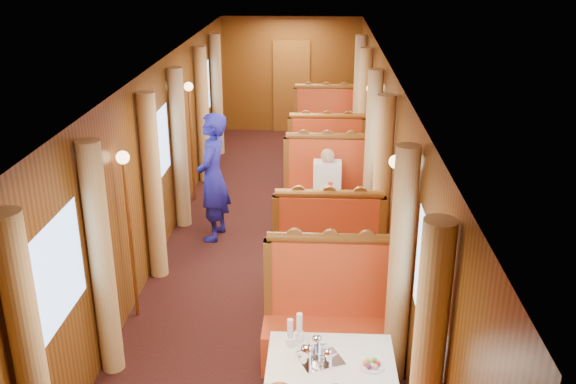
# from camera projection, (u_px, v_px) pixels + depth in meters

# --- Properties ---
(floor) EXTENTS (3.00, 12.00, 0.01)m
(floor) POSITION_uv_depth(u_px,v_px,m) (272.00, 249.00, 8.85)
(floor) COLOR black
(floor) RESTS_ON ground
(ceiling) EXTENTS (3.00, 12.00, 0.01)m
(ceiling) POSITION_uv_depth(u_px,v_px,m) (270.00, 68.00, 7.94)
(ceiling) COLOR silver
(ceiling) RESTS_ON wall_left
(wall_far) EXTENTS (3.00, 0.01, 2.50)m
(wall_far) POSITION_uv_depth(u_px,v_px,m) (291.00, 75.00, 13.98)
(wall_far) COLOR brown
(wall_far) RESTS_ON floor
(wall_left) EXTENTS (0.01, 12.00, 2.50)m
(wall_left) POSITION_uv_depth(u_px,v_px,m) (158.00, 161.00, 8.47)
(wall_left) COLOR brown
(wall_left) RESTS_ON floor
(wall_right) EXTENTS (0.01, 12.00, 2.50)m
(wall_right) POSITION_uv_depth(u_px,v_px,m) (386.00, 165.00, 8.33)
(wall_right) COLOR brown
(wall_right) RESTS_ON floor
(doorway_far) EXTENTS (0.80, 0.04, 2.00)m
(doorway_far) POSITION_uv_depth(u_px,v_px,m) (291.00, 87.00, 14.05)
(doorway_far) COLOR brown
(doorway_far) RESTS_ON floor
(banquette_near_aft) EXTENTS (1.30, 0.55, 1.34)m
(banquette_near_aft) POSITION_uv_depth(u_px,v_px,m) (329.00, 324.00, 6.35)
(banquette_near_aft) COLOR #AD1E13
(banquette_near_aft) RESTS_ON floor
(table_mid) EXTENTS (1.05, 0.72, 0.75)m
(table_mid) POSITION_uv_depth(u_px,v_px,m) (327.00, 225.00, 8.68)
(table_mid) COLOR white
(table_mid) RESTS_ON floor
(banquette_mid_fwd) EXTENTS (1.30, 0.55, 1.34)m
(banquette_mid_fwd) POSITION_uv_depth(u_px,v_px,m) (328.00, 256.00, 7.72)
(banquette_mid_fwd) COLOR #AD1E13
(banquette_mid_fwd) RESTS_ON floor
(banquette_mid_aft) EXTENTS (1.30, 0.55, 1.34)m
(banquette_mid_aft) POSITION_uv_depth(u_px,v_px,m) (326.00, 195.00, 9.61)
(banquette_mid_aft) COLOR #AD1E13
(banquette_mid_aft) RESTS_ON floor
(table_far) EXTENTS (1.05, 0.72, 0.75)m
(table_far) POSITION_uv_depth(u_px,v_px,m) (326.00, 148.00, 11.94)
(table_far) COLOR white
(table_far) RESTS_ON floor
(banquette_far_fwd) EXTENTS (1.30, 0.55, 1.34)m
(banquette_far_fwd) POSITION_uv_depth(u_px,v_px,m) (326.00, 163.00, 10.98)
(banquette_far_fwd) COLOR #AD1E13
(banquette_far_fwd) RESTS_ON floor
(banquette_far_aft) EXTENTS (1.30, 0.55, 1.34)m
(banquette_far_aft) POSITION_uv_depth(u_px,v_px,m) (325.00, 131.00, 12.86)
(banquette_far_aft) COLOR #AD1E13
(banquette_far_aft) RESTS_ON floor
(tea_tray) EXTENTS (0.42, 0.37, 0.01)m
(tea_tray) POSITION_uv_depth(u_px,v_px,m) (321.00, 360.00, 5.25)
(tea_tray) COLOR silver
(tea_tray) RESTS_ON table_near
(teapot_left) EXTENTS (0.18, 0.14, 0.14)m
(teapot_left) POSITION_uv_depth(u_px,v_px,m) (307.00, 356.00, 5.19)
(teapot_left) COLOR silver
(teapot_left) RESTS_ON tea_tray
(teapot_right) EXTENTS (0.16, 0.14, 0.11)m
(teapot_right) POSITION_uv_depth(u_px,v_px,m) (327.00, 358.00, 5.19)
(teapot_right) COLOR silver
(teapot_right) RESTS_ON tea_tray
(teapot_back) EXTENTS (0.17, 0.15, 0.12)m
(teapot_back) POSITION_uv_depth(u_px,v_px,m) (317.00, 345.00, 5.36)
(teapot_back) COLOR silver
(teapot_back) RESTS_ON tea_tray
(fruit_plate) EXTENTS (0.20, 0.20, 0.05)m
(fruit_plate) POSITION_uv_depth(u_px,v_px,m) (372.00, 365.00, 5.17)
(fruit_plate) COLOR white
(fruit_plate) RESTS_ON table_near
(cup_inboard) EXTENTS (0.08, 0.08, 0.26)m
(cup_inboard) POSITION_uv_depth(u_px,v_px,m) (290.00, 336.00, 5.40)
(cup_inboard) COLOR white
(cup_inboard) RESTS_ON table_near
(cup_outboard) EXTENTS (0.08, 0.08, 0.26)m
(cup_outboard) POSITION_uv_depth(u_px,v_px,m) (299.00, 330.00, 5.48)
(cup_outboard) COLOR white
(cup_outboard) RESTS_ON table_near
(rose_vase_mid) EXTENTS (0.06, 0.06, 0.36)m
(rose_vase_mid) POSITION_uv_depth(u_px,v_px,m) (330.00, 187.00, 8.48)
(rose_vase_mid) COLOR silver
(rose_vase_mid) RESTS_ON table_mid
(rose_vase_far) EXTENTS (0.06, 0.06, 0.36)m
(rose_vase_far) POSITION_uv_depth(u_px,v_px,m) (326.00, 120.00, 11.71)
(rose_vase_far) COLOR silver
(rose_vase_far) RESTS_ON table_far
(window_left_near) EXTENTS (0.01, 1.20, 0.90)m
(window_left_near) POSITION_uv_depth(u_px,v_px,m) (54.00, 276.00, 5.14)
(window_left_near) COLOR #81ADE3
(window_left_near) RESTS_ON wall_left
(curtain_left_near_a) EXTENTS (0.22, 0.22, 2.35)m
(curtain_left_near_a) POSITION_uv_depth(u_px,v_px,m) (31.00, 365.00, 4.51)
(curtain_left_near_a) COLOR tan
(curtain_left_near_a) RESTS_ON floor
(curtain_left_near_b) EXTENTS (0.22, 0.22, 2.35)m
(curtain_left_near_b) POSITION_uv_depth(u_px,v_px,m) (102.00, 262.00, 5.96)
(curtain_left_near_b) COLOR tan
(curtain_left_near_b) RESTS_ON floor
(window_right_near) EXTENTS (0.01, 1.20, 0.90)m
(window_right_near) POSITION_uv_depth(u_px,v_px,m) (427.00, 286.00, 5.00)
(window_right_near) COLOR #81ADE3
(window_right_near) RESTS_ON wall_right
(curtain_right_near_a) EXTENTS (0.22, 0.22, 2.35)m
(curtain_right_near_a) POSITION_uv_depth(u_px,v_px,m) (426.00, 377.00, 4.38)
(curtain_right_near_a) COLOR tan
(curtain_right_near_a) RESTS_ON floor
(curtain_right_near_b) EXTENTS (0.22, 0.22, 2.35)m
(curtain_right_near_b) POSITION_uv_depth(u_px,v_px,m) (400.00, 269.00, 5.83)
(curtain_right_near_b) COLOR tan
(curtain_right_near_b) RESTS_ON floor
(window_left_mid) EXTENTS (0.01, 1.20, 0.90)m
(window_left_mid) POSITION_uv_depth(u_px,v_px,m) (158.00, 147.00, 8.39)
(window_left_mid) COLOR #81ADE3
(window_left_mid) RESTS_ON wall_left
(curtain_left_mid_a) EXTENTS (0.22, 0.22, 2.35)m
(curtain_left_mid_a) POSITION_uv_depth(u_px,v_px,m) (153.00, 188.00, 7.76)
(curtain_left_mid_a) COLOR tan
(curtain_left_mid_a) RESTS_ON floor
(curtain_left_mid_b) EXTENTS (0.22, 0.22, 2.35)m
(curtain_left_mid_b) POSITION_uv_depth(u_px,v_px,m) (180.00, 149.00, 9.21)
(curtain_left_mid_b) COLOR tan
(curtain_left_mid_b) RESTS_ON floor
(window_right_mid) EXTENTS (0.01, 1.20, 0.90)m
(window_right_mid) POSITION_uv_depth(u_px,v_px,m) (386.00, 150.00, 8.26)
(window_right_mid) COLOR #81ADE3
(window_right_mid) RESTS_ON wall_right
(curtain_right_mid_a) EXTENTS (0.22, 0.22, 2.35)m
(curtain_right_mid_a) POSITION_uv_depth(u_px,v_px,m) (382.00, 192.00, 7.64)
(curtain_right_mid_a) COLOR tan
(curtain_right_mid_a) RESTS_ON floor
(curtain_right_mid_b) EXTENTS (0.22, 0.22, 2.35)m
(curtain_right_mid_b) POSITION_uv_depth(u_px,v_px,m) (372.00, 152.00, 9.09)
(curtain_right_mid_b) COLOR tan
(curtain_right_mid_b) RESTS_ON floor
(window_left_far) EXTENTS (0.01, 1.20, 0.90)m
(window_left_far) POSITION_uv_depth(u_px,v_px,m) (204.00, 90.00, 11.65)
(window_left_far) COLOR #81ADE3
(window_left_far) RESTS_ON wall_left
(curtain_left_far_a) EXTENTS (0.22, 0.22, 2.35)m
(curtain_left_far_a) POSITION_uv_depth(u_px,v_px,m) (203.00, 115.00, 11.02)
(curtain_left_far_a) COLOR tan
(curtain_left_far_a) RESTS_ON floor
(curtain_left_far_b) EXTENTS (0.22, 0.22, 2.35)m
(curtain_left_far_b) POSITION_uv_depth(u_px,v_px,m) (217.00, 95.00, 12.47)
(curtain_left_far_b) COLOR tan
(curtain_left_far_b) RESTS_ON floor
(window_right_far) EXTENTS (0.01, 1.20, 0.90)m
(window_right_far) POSITION_uv_depth(u_px,v_px,m) (368.00, 92.00, 11.51)
(window_right_far) COLOR #81ADE3
(window_right_far) RESTS_ON wall_right
(curtain_right_far_a) EXTENTS (0.22, 0.22, 2.35)m
(curtain_right_far_a) POSITION_uv_depth(u_px,v_px,m) (364.00, 117.00, 10.89)
(curtain_right_far_a) COLOR tan
(curtain_right_far_a) RESTS_ON floor
(curtain_right_far_b) EXTENTS (0.22, 0.22, 2.35)m
(curtain_right_far_b) POSITION_uv_depth(u_px,v_px,m) (359.00, 97.00, 12.35)
(curtain_right_far_b) COLOR tan
(curtain_right_far_b) RESTS_ON floor
(sconce_left_fore) EXTENTS (0.14, 0.14, 1.95)m
(sconce_left_fore) POSITION_uv_depth(u_px,v_px,m) (127.00, 202.00, 6.79)
(sconce_left_fore) COLOR #BF8C3F
(sconce_left_fore) RESTS_ON floor
(sconce_right_fore) EXTENTS (0.14, 0.14, 1.95)m
(sconce_right_fore) POSITION_uv_depth(u_px,v_px,m) (393.00, 207.00, 6.66)
(sconce_right_fore) COLOR #BF8C3F
(sconce_right_fore) RESTS_ON floor
(sconce_left_aft) EXTENTS (0.14, 0.14, 1.95)m
(sconce_left_aft) POSITION_uv_depth(u_px,v_px,m) (190.00, 118.00, 10.04)
(sconce_left_aft) COLOR #BF8C3F
(sconce_left_aft) RESTS_ON floor
(sconce_right_aft) EXTENTS (0.14, 0.14, 1.95)m
(sconce_right_aft) POSITION_uv_depth(u_px,v_px,m) (370.00, 120.00, 9.91)
(sconce_right_aft) COLOR #BF8C3F
(sconce_right_aft) RESTS_ON floor
(steward) EXTENTS (0.52, 0.72, 1.82)m
(steward) POSITION_uv_depth(u_px,v_px,m) (213.00, 177.00, 8.88)
(steward) COLOR navy
(steward) RESTS_ON floor
(passenger) EXTENTS (0.40, 0.44, 0.76)m
(passenger) POSITION_uv_depth(u_px,v_px,m) (327.00, 181.00, 9.24)
(passenger) COLOR beige
(passenger) RESTS_ON banquette_mid_aft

